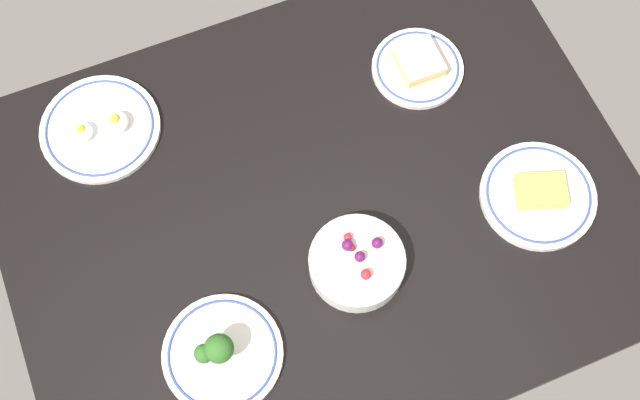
% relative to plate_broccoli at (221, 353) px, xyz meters
% --- Properties ---
extents(dining_table, '(1.12, 0.87, 0.04)m').
position_rel_plate_broccoli_xyz_m(dining_table, '(-0.25, -0.19, -0.04)').
color(dining_table, black).
rests_on(dining_table, ground).
extents(plate_broccoli, '(0.20, 0.20, 0.08)m').
position_rel_plate_broccoli_xyz_m(plate_broccoli, '(0.00, 0.00, 0.00)').
color(plate_broccoli, white).
rests_on(plate_broccoli, dining_table).
extents(bowl_berries, '(0.17, 0.17, 0.06)m').
position_rel_plate_broccoli_xyz_m(bowl_berries, '(-0.27, -0.06, 0.01)').
color(bowl_berries, white).
rests_on(bowl_berries, dining_table).
extents(plate_eggs, '(0.22, 0.22, 0.04)m').
position_rel_plate_broccoli_xyz_m(plate_eggs, '(0.07, -0.48, -0.01)').
color(plate_eggs, white).
rests_on(plate_eggs, dining_table).
extents(plate_sandwich, '(0.18, 0.18, 0.04)m').
position_rel_plate_broccoli_xyz_m(plate_sandwich, '(-0.53, -0.38, -0.00)').
color(plate_sandwich, white).
rests_on(plate_sandwich, dining_table).
extents(plate_cheese, '(0.21, 0.21, 0.04)m').
position_rel_plate_broccoli_xyz_m(plate_cheese, '(-0.62, -0.05, -0.01)').
color(plate_cheese, white).
rests_on(plate_cheese, dining_table).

